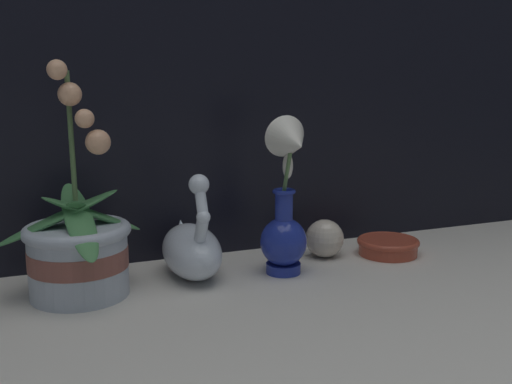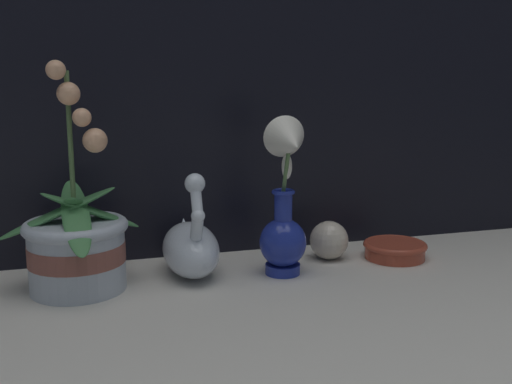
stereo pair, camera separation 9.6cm
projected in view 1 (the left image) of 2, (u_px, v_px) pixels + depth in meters
ground_plane at (278, 295)px, 0.96m from camera, size 2.80×2.80×0.00m
orchid_potted_plant at (78, 248)px, 0.95m from camera, size 0.23×0.22×0.37m
swan_figurine at (191, 248)px, 1.04m from camera, size 0.10×0.18×0.19m
blue_vase at (287, 208)px, 1.04m from camera, size 0.08×0.12×0.28m
glass_sphere at (325, 238)px, 1.16m from camera, size 0.07×0.07×0.07m
amber_dish at (388, 245)px, 1.17m from camera, size 0.12×0.12×0.03m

